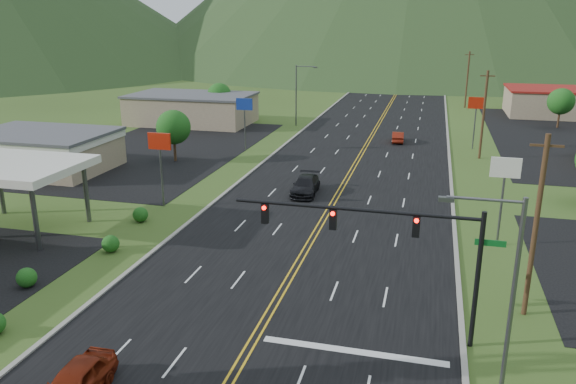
% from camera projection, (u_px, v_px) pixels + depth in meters
% --- Properties ---
extents(traffic_signal, '(13.10, 0.43, 7.00)m').
position_uv_depth(traffic_signal, '(394.00, 238.00, 27.08)').
color(traffic_signal, black).
rests_on(traffic_signal, ground).
extents(streetlight_east, '(3.28, 0.25, 9.00)m').
position_uv_depth(streetlight_east, '(505.00, 288.00, 22.31)').
color(streetlight_east, '#59595E').
rests_on(streetlight_east, ground).
extents(streetlight_west, '(3.28, 0.25, 9.00)m').
position_uv_depth(streetlight_west, '(298.00, 91.00, 83.27)').
color(streetlight_west, '#59595E').
rests_on(streetlight_west, ground).
extents(gas_canopy, '(10.00, 8.00, 5.30)m').
position_uv_depth(gas_canopy, '(11.00, 168.00, 41.42)').
color(gas_canopy, white).
rests_on(gas_canopy, ground).
extents(building_west_mid, '(14.40, 10.40, 4.10)m').
position_uv_depth(building_west_mid, '(41.00, 149.00, 59.38)').
color(building_west_mid, tan).
rests_on(building_west_mid, ground).
extents(building_west_far, '(18.40, 11.40, 4.50)m').
position_uv_depth(building_west_far, '(192.00, 109.00, 86.18)').
color(building_west_far, tan).
rests_on(building_west_far, ground).
extents(building_east_far, '(16.40, 12.40, 4.50)m').
position_uv_depth(building_east_far, '(558.00, 102.00, 93.17)').
color(building_east_far, tan).
rests_on(building_east_far, ground).
extents(pole_sign_west_a, '(2.00, 0.18, 6.40)m').
position_uv_depth(pole_sign_west_a, '(160.00, 149.00, 46.86)').
color(pole_sign_west_a, '#59595E').
rests_on(pole_sign_west_a, ground).
extents(pole_sign_west_b, '(2.00, 0.18, 6.40)m').
position_uv_depth(pole_sign_west_b, '(244.00, 110.00, 67.21)').
color(pole_sign_west_b, '#59595E').
rests_on(pole_sign_west_b, ground).
extents(pole_sign_east_a, '(2.00, 0.18, 6.40)m').
position_uv_depth(pole_sign_east_a, '(505.00, 177.00, 38.56)').
color(pole_sign_east_a, '#59595E').
rests_on(pole_sign_east_a, ground).
extents(pole_sign_east_b, '(2.00, 0.18, 6.40)m').
position_uv_depth(pole_sign_east_b, '(476.00, 108.00, 68.17)').
color(pole_sign_east_b, '#59595E').
rests_on(pole_sign_east_b, ground).
extents(tree_west_a, '(3.84, 3.84, 5.82)m').
position_uv_depth(tree_west_a, '(173.00, 127.00, 62.51)').
color(tree_west_a, '#382314').
rests_on(tree_west_a, ground).
extents(tree_west_b, '(3.84, 3.84, 5.82)m').
position_uv_depth(tree_west_b, '(219.00, 95.00, 88.69)').
color(tree_west_b, '#382314').
rests_on(tree_west_b, ground).
extents(tree_east_b, '(3.84, 3.84, 5.82)m').
position_uv_depth(tree_east_b, '(561.00, 101.00, 82.06)').
color(tree_east_b, '#382314').
rests_on(tree_east_b, ground).
extents(utility_pole_a, '(1.60, 0.28, 10.00)m').
position_uv_depth(utility_pole_a, '(536.00, 226.00, 29.17)').
color(utility_pole_a, '#382314').
rests_on(utility_pole_a, ground).
extents(utility_pole_b, '(1.60, 0.28, 10.00)m').
position_uv_depth(utility_pole_b, '(484.00, 114.00, 63.40)').
color(utility_pole_b, '#382314').
rests_on(utility_pole_b, ground).
extents(utility_pole_c, '(1.60, 0.28, 10.00)m').
position_uv_depth(utility_pole_c, '(467.00, 79.00, 100.41)').
color(utility_pole_c, '#382314').
rests_on(utility_pole_c, ground).
extents(utility_pole_d, '(1.60, 0.28, 10.00)m').
position_uv_depth(utility_pole_d, '(460.00, 63.00, 137.41)').
color(utility_pole_d, '#382314').
rests_on(utility_pole_d, ground).
extents(car_red_near, '(1.95, 4.59, 1.55)m').
position_uv_depth(car_red_near, '(75.00, 384.00, 23.53)').
color(car_red_near, maroon).
rests_on(car_red_near, ground).
extents(car_dark_mid, '(2.46, 5.50, 1.57)m').
position_uv_depth(car_dark_mid, '(305.00, 186.00, 51.45)').
color(car_dark_mid, black).
rests_on(car_dark_mid, ground).
extents(car_red_far, '(1.69, 4.23, 1.37)m').
position_uv_depth(car_red_far, '(398.00, 137.00, 73.15)').
color(car_red_far, maroon).
rests_on(car_red_far, ground).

